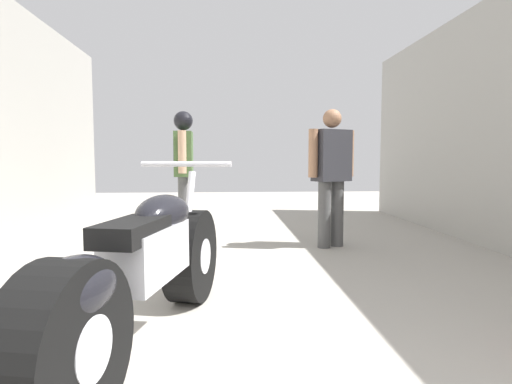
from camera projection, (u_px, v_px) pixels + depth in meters
name	position (u px, v px, depth m)	size (l,w,h in m)	color
ground_plane	(255.00, 269.00, 3.88)	(17.91, 17.91, 0.00)	#A8A399
motorcycle_maroon_cruiser	(145.00, 273.00, 2.22)	(0.80, 2.13, 1.00)	black
mechanic_in_blue	(331.00, 170.00, 4.81)	(0.61, 0.39, 1.58)	#4C4C4C
mechanic_with_helmet	(184.00, 161.00, 5.65)	(0.25, 0.65, 1.65)	#4C4C4C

